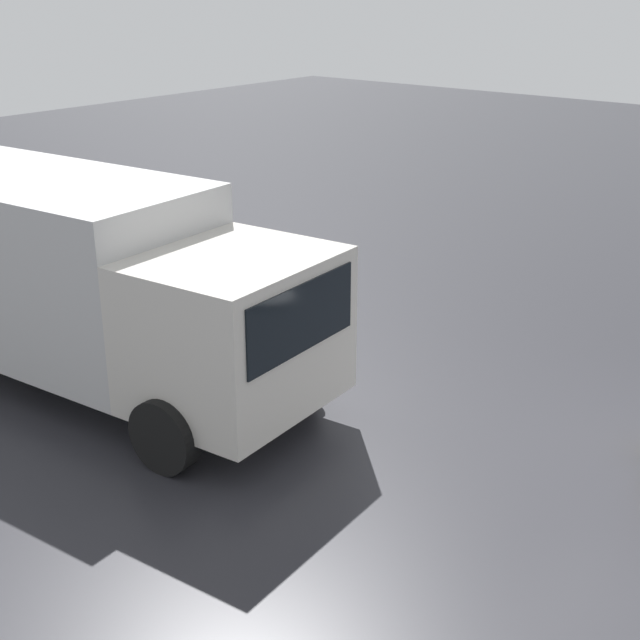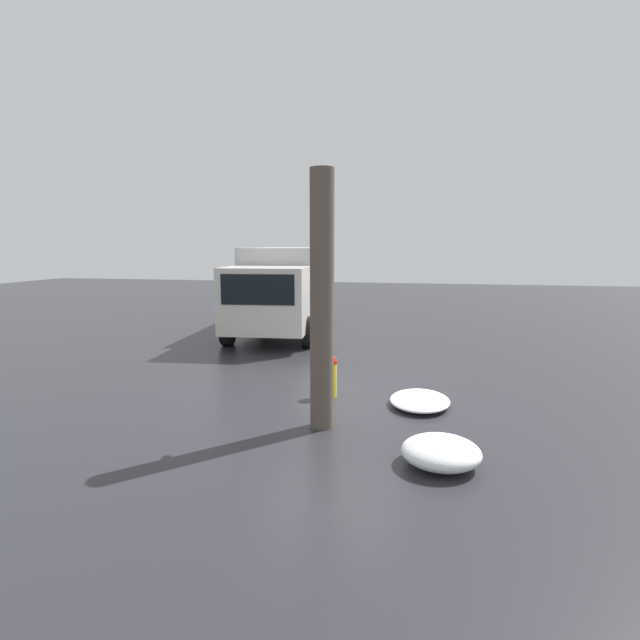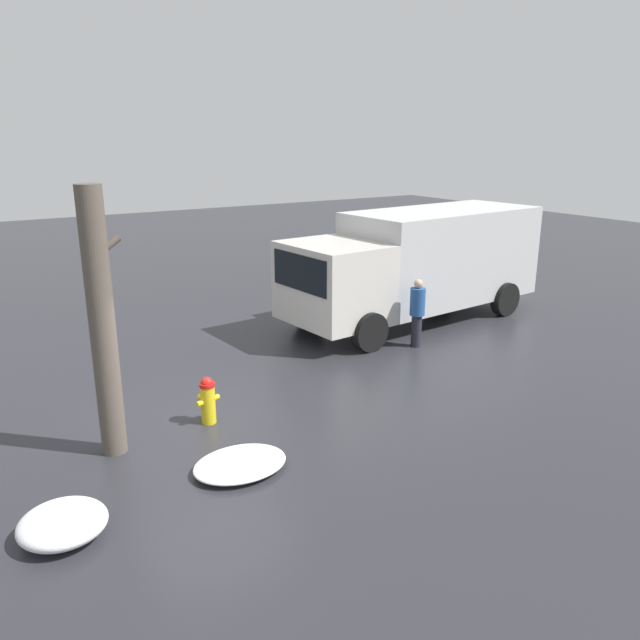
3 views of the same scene
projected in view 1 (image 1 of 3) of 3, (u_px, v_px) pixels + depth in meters
The scene contains 2 objects.
delivery_truck at pixel (76, 274), 12.08m from camera, with size 7.41×3.09×2.82m.
pedestrian at pixel (245, 312), 12.69m from camera, with size 0.34×0.34×1.58m.
Camera 1 is at (-2.71, 9.70, 5.37)m, focal length 50.00 mm.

